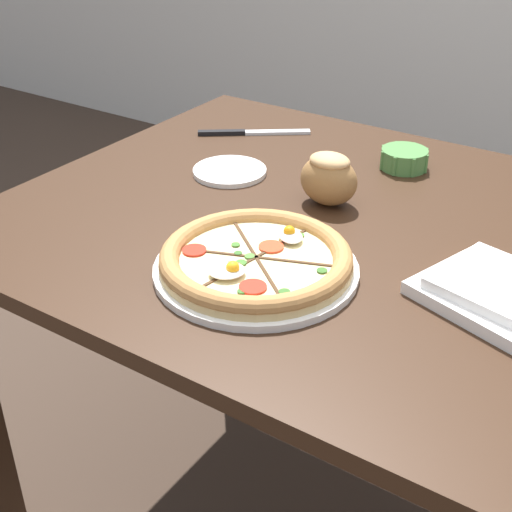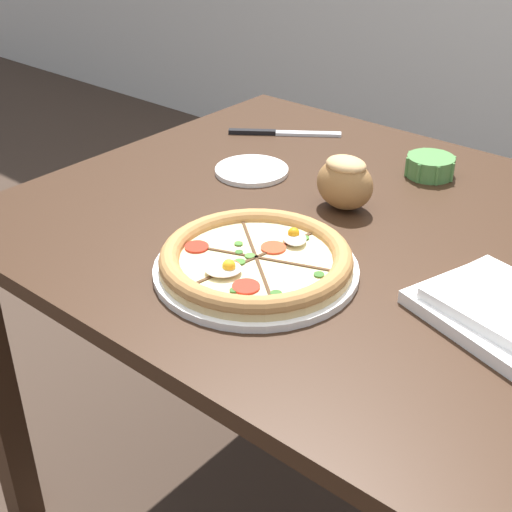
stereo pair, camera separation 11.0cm
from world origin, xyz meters
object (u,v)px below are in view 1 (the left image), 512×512
(knife_main, at_px, (253,132))
(side_saucer, at_px, (230,171))
(ramekin_bowl, at_px, (404,158))
(bread_piece_near, at_px, (329,178))
(dining_table, at_px, (365,279))
(napkin_folded, at_px, (504,294))
(pizza, at_px, (256,261))

(knife_main, distance_m, side_saucer, 0.23)
(knife_main, height_order, side_saucer, same)
(ramekin_bowl, relative_size, knife_main, 0.47)
(ramekin_bowl, xyz_separation_m, side_saucer, (-0.28, -0.22, -0.02))
(bread_piece_near, relative_size, side_saucer, 0.74)
(bread_piece_near, bearing_deg, side_saucer, 177.25)
(dining_table, bearing_deg, side_saucer, 168.90)
(dining_table, relative_size, bread_piece_near, 11.86)
(napkin_folded, distance_m, bread_piece_near, 0.40)
(pizza, height_order, side_saucer, pizza)
(napkin_folded, bearing_deg, side_saucer, 164.97)
(ramekin_bowl, xyz_separation_m, bread_piece_near, (-0.05, -0.23, 0.03))
(bread_piece_near, xyz_separation_m, side_saucer, (-0.23, 0.01, -0.05))
(pizza, relative_size, side_saucer, 2.15)
(ramekin_bowl, height_order, bread_piece_near, bread_piece_near)
(dining_table, distance_m, bread_piece_near, 0.20)
(knife_main, bearing_deg, dining_table, -69.34)
(pizza, height_order, napkin_folded, pizza)
(dining_table, distance_m, napkin_folded, 0.30)
(pizza, xyz_separation_m, bread_piece_near, (-0.03, 0.28, 0.03))
(dining_table, bearing_deg, pizza, -111.80)
(napkin_folded, bearing_deg, dining_table, 159.93)
(bread_piece_near, bearing_deg, dining_table, -26.43)
(ramekin_bowl, relative_size, bread_piece_near, 0.92)
(bread_piece_near, relative_size, knife_main, 0.51)
(pizza, relative_size, knife_main, 1.47)
(bread_piece_near, bearing_deg, ramekin_bowl, 77.64)
(ramekin_bowl, xyz_separation_m, knife_main, (-0.37, -0.01, -0.02))
(napkin_folded, relative_size, knife_main, 1.23)
(pizza, height_order, ramekin_bowl, pizza)
(napkin_folded, distance_m, knife_main, 0.78)
(dining_table, xyz_separation_m, napkin_folded, (0.26, -0.09, 0.11))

